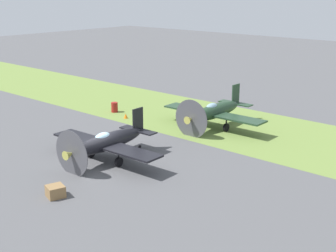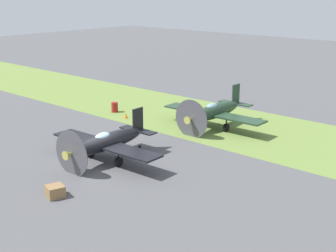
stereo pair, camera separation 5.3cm
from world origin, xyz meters
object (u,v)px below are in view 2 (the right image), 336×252
airplane_lead (107,142)px  supply_crate (55,191)px  airplane_wingman (215,111)px  runway_marker_cone (126,116)px  fuel_drum (115,107)px

airplane_lead → supply_crate: (-2.07, 5.63, -0.98)m
airplane_wingman → runway_marker_cone: size_ratio=20.55×
fuel_drum → supply_crate: size_ratio=1.00×
fuel_drum → supply_crate: bearing=127.5°
airplane_wingman → fuel_drum: (9.72, 2.03, -0.91)m
airplane_wingman → runway_marker_cone: airplane_wingman is taller
supply_crate → runway_marker_cone: 16.19m
airplane_lead → airplane_wingman: 10.86m
airplane_lead → supply_crate: bearing=108.0°
runway_marker_cone → airplane_lead: bearing=129.9°
airplane_lead → fuel_drum: bearing=-46.6°
airplane_lead → airplane_wingman: size_ratio=0.96×
supply_crate → airplane_lead: bearing=-69.8°
airplane_wingman → runway_marker_cone: 8.01m
airplane_lead → airplane_wingman: (-0.71, -10.83, 0.05)m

